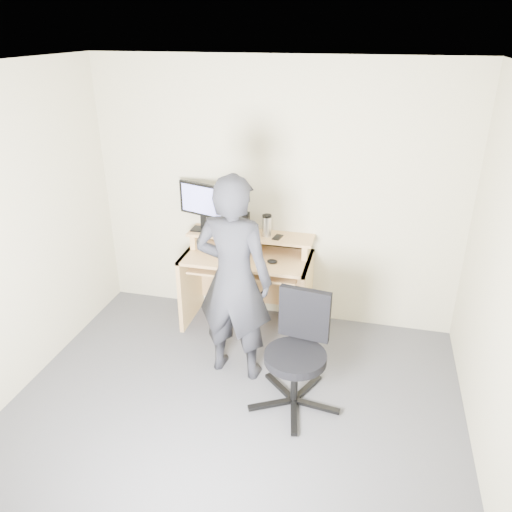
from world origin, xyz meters
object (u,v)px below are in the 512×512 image
at_px(monitor, 202,203).
at_px(person, 234,280).
at_px(desk, 249,271).
at_px(office_chair, 298,347).

distance_m(monitor, person, 1.07).
relative_size(monitor, person, 0.27).
bearing_deg(person, desk, -78.05).
height_order(office_chair, person, person).
xyz_separation_m(monitor, person, (0.55, -0.86, -0.32)).
xyz_separation_m(office_chair, person, (-0.57, 0.25, 0.38)).
height_order(monitor, office_chair, monitor).
relative_size(monitor, office_chair, 0.53).
height_order(desk, office_chair, office_chair).
relative_size(desk, person, 0.69).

